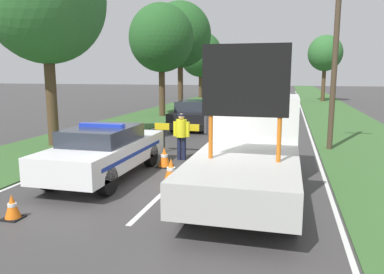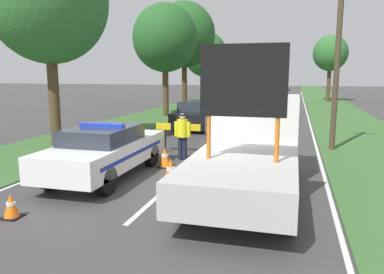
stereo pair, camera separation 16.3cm
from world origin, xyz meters
name	(u,v)px [view 2 (the right image)]	position (x,y,z in m)	size (l,w,h in m)	color
ground_plane	(172,184)	(0.00, 0.00, 0.00)	(160.00, 160.00, 0.00)	#3D3A3A
lane_markings	(253,112)	(0.00, 19.22, 0.00)	(7.88, 66.97, 0.01)	silver
grass_verge_left	(179,109)	(-6.03, 20.00, 0.01)	(4.08, 120.00, 0.03)	#38602D
grass_verge_right	(337,113)	(6.03, 20.00, 0.01)	(4.08, 120.00, 0.03)	#38602D
police_car	(105,150)	(-2.00, 0.22, 0.75)	(1.79, 4.76, 1.52)	white
work_truck	(251,143)	(2.00, 0.39, 1.11)	(2.25, 6.16, 3.42)	white
road_barrier	(201,130)	(-0.16, 3.75, 0.89)	(3.32, 0.08, 1.07)	black
police_officer	(182,132)	(-0.53, 2.74, 0.92)	(0.56, 0.35, 1.55)	#191E38
pedestrian_civilian	(214,130)	(0.52, 2.89, 1.04)	(0.63, 0.40, 1.77)	#232326
traffic_cone_near_police	(165,157)	(-0.77, 1.67, 0.31)	(0.45, 0.45, 0.62)	black
traffic_cone_centre_front	(11,206)	(-2.35, -3.02, 0.25)	(0.36, 0.36, 0.51)	black
traffic_cone_near_truck	(171,170)	(-0.07, 0.15, 0.32)	(0.47, 0.47, 0.65)	black
traffic_cone_behind_barrier	(143,138)	(-2.74, 4.62, 0.30)	(0.44, 0.44, 0.61)	black
traffic_cone_lane_edge	(278,142)	(2.45, 5.10, 0.33)	(0.49, 0.49, 0.67)	black
queued_car_sedan_black	(198,114)	(-1.81, 9.80, 0.75)	(1.85, 4.24, 1.46)	black
queued_car_van_white	(279,103)	(1.99, 16.94, 0.83)	(1.90, 4.48, 1.58)	silver
queued_car_suv_grey	(235,99)	(-1.86, 22.41, 0.72)	(1.72, 4.10, 1.37)	slate
queued_car_sedan_silver	(282,95)	(1.77, 28.18, 0.77)	(1.79, 4.32, 1.46)	#B2B2B7
roadside_tree_near_left	(165,38)	(-5.32, 14.76, 5.08)	(4.20, 4.20, 7.31)	#4C3823
roadside_tree_near_right	(48,1)	(-6.14, 3.86, 5.53)	(4.51, 4.51, 7.92)	#4C3823
roadside_tree_mid_left	(330,53)	(6.23, 31.41, 4.79)	(3.39, 3.39, 6.60)	#4C3823
roadside_tree_mid_right	(184,35)	(-5.65, 20.31, 5.83)	(4.89, 4.89, 8.42)	#4C3823
roadside_tree_far_left	(205,54)	(-7.12, 33.77, 4.97)	(4.90, 4.90, 7.56)	#4C3823
utility_pole	(337,62)	(4.42, 5.74, 3.24)	(1.20, 0.20, 6.25)	#473828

